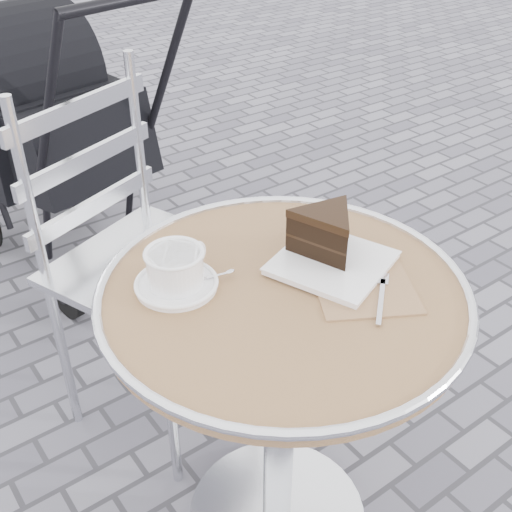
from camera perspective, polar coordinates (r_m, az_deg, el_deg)
cafe_table at (r=1.33m, az=2.29°, el=-8.62°), size 0.72×0.72×0.74m
cappuccino_set at (r=1.22m, az=-7.09°, el=-1.36°), size 0.18×0.16×0.08m
cake_plate_set at (r=1.28m, az=6.44°, el=1.49°), size 0.26×0.35×0.11m
bistro_chair at (r=1.69m, az=-12.10°, el=2.99°), size 0.58×0.58×0.99m
baby_stroller at (r=2.55m, az=-18.27°, el=9.92°), size 0.64×1.12×1.10m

